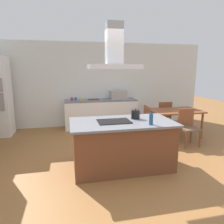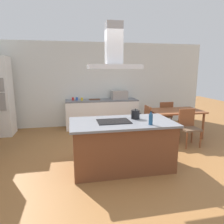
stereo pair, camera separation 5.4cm
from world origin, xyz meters
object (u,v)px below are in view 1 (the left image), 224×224
object	(u,v)px
countertop_microwave	(118,95)
chair_at_left_end	(143,120)
chair_facing_island	(188,125)
cutting_board	(94,99)
coffee_mug_yellow	(81,99)
olive_oil_bottle	(151,119)
coffee_mug_red	(72,99)
chair_facing_back_wall	(163,114)
coffee_mug_blue	(76,99)
range_hood	(114,54)
cooktop	(114,121)
dining_table	(175,113)
tea_kettle	(136,114)

from	to	relation	value
countertop_microwave	chair_at_left_end	xyz separation A→B (m)	(0.35, -1.37, -0.53)
chair_facing_island	cutting_board	bearing A→B (deg)	134.64
coffee_mug_yellow	chair_facing_island	world-z (taller)	coffee_mug_yellow
olive_oil_bottle	chair_at_left_end	bearing A→B (deg)	73.27
countertop_microwave	coffee_mug_red	bearing A→B (deg)	177.92
coffee_mug_yellow	chair_at_left_end	world-z (taller)	coffee_mug_yellow
coffee_mug_red	chair_facing_back_wall	bearing A→B (deg)	-15.56
coffee_mug_blue	coffee_mug_yellow	size ratio (longest dim) A/B	1.00
coffee_mug_red	cutting_board	bearing A→B (deg)	-0.31
olive_oil_bottle	range_hood	size ratio (longest dim) A/B	0.27
cooktop	dining_table	distance (m)	2.56
coffee_mug_blue	chair_facing_back_wall	xyz separation A→B (m)	(2.62, -0.77, -0.44)
tea_kettle	cutting_board	xyz separation A→B (m)	(-0.47, 2.79, -0.08)
tea_kettle	countertop_microwave	world-z (taller)	countertop_microwave
cutting_board	chair_at_left_end	world-z (taller)	cutting_board
cooktop	tea_kettle	xyz separation A→B (m)	(0.46, 0.14, 0.08)
coffee_mug_red	coffee_mug_yellow	bearing A→B (deg)	-22.13
dining_table	chair_facing_island	bearing A→B (deg)	-90.00
dining_table	coffee_mug_yellow	bearing A→B (deg)	151.92
coffee_mug_blue	chair_at_left_end	distance (m)	2.27
cutting_board	dining_table	bearing A→B (deg)	-34.61
olive_oil_bottle	chair_at_left_end	world-z (taller)	olive_oil_bottle
cutting_board	range_hood	world-z (taller)	range_hood
olive_oil_bottle	chair_at_left_end	xyz separation A→B (m)	(0.55, 1.84, -0.49)
dining_table	chair_facing_back_wall	world-z (taller)	chair_facing_back_wall
countertop_microwave	chair_facing_island	xyz separation A→B (m)	(1.26, -2.04, -0.53)
countertop_microwave	dining_table	size ratio (longest dim) A/B	0.36
tea_kettle	coffee_mug_red	bearing A→B (deg)	112.37
tea_kettle	coffee_mug_blue	bearing A→B (deg)	110.24
dining_table	chair_facing_island	world-z (taller)	chair_facing_island
coffee_mug_blue	chair_at_left_end	world-z (taller)	coffee_mug_blue
cutting_board	dining_table	world-z (taller)	cutting_board
chair_facing_back_wall	range_hood	size ratio (longest dim) A/B	0.99
chair_facing_island	countertop_microwave	bearing A→B (deg)	121.79
countertop_microwave	chair_facing_back_wall	bearing A→B (deg)	-29.29
coffee_mug_blue	chair_facing_back_wall	bearing A→B (deg)	-16.28
cooktop	chair_at_left_end	xyz separation A→B (m)	(1.14, 1.51, -0.40)
countertop_microwave	tea_kettle	bearing A→B (deg)	-96.85
coffee_mug_blue	chair_facing_back_wall	size ratio (longest dim) A/B	0.10
chair_facing_island	chair_facing_back_wall	bearing A→B (deg)	90.00
olive_oil_bottle	cutting_board	size ratio (longest dim) A/B	0.71
olive_oil_bottle	coffee_mug_blue	size ratio (longest dim) A/B	2.68
countertop_microwave	chair_facing_back_wall	world-z (taller)	countertop_microwave
range_hood	countertop_microwave	bearing A→B (deg)	74.63
coffee_mug_blue	chair_at_left_end	bearing A→B (deg)	-39.97
range_hood	chair_at_left_end	bearing A→B (deg)	52.85
range_hood	cutting_board	bearing A→B (deg)	90.15
cooktop	chair_at_left_end	bearing A→B (deg)	52.85
olive_oil_bottle	coffee_mug_yellow	world-z (taller)	olive_oil_bottle
olive_oil_bottle	coffee_mug_blue	bearing A→B (deg)	109.44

